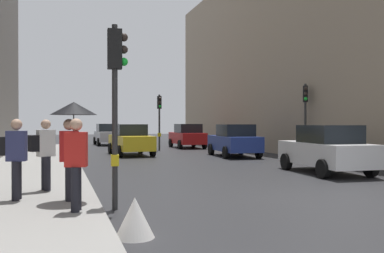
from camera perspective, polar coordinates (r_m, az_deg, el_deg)
The scene contains 16 objects.
ground_plane at distance 11.11m, azimuth 19.57°, elevation -9.09°, with size 120.00×120.00×0.00m, color #28282B.
sidewalk_kerb at distance 14.87m, azimuth -21.00°, elevation -6.35°, with size 3.48×40.00×0.16m, color gray.
building_facade_right at distance 30.58m, azimuth 19.94°, elevation 9.07°, with size 12.00×34.81×12.83m, color gray.
traffic_light_near_left at distance 9.18m, azimuth -10.21°, elevation 5.87°, with size 0.44×0.26×3.93m.
traffic_light_far_median at distance 28.12m, azimuth -4.41°, elevation 1.97°, with size 0.24×0.43×3.71m.
traffic_light_mid_street at distance 22.46m, azimuth 15.01°, elevation 2.54°, with size 0.36×0.45×3.85m.
car_yellow_taxi at distance 24.42m, azimuth -8.26°, elevation -1.77°, with size 2.24×4.31×1.76m.
car_silver_hatchback at distance 35.80m, azimuth -11.28°, elevation -1.05°, with size 2.12×4.25×1.76m.
car_blue_van at distance 23.25m, azimuth 5.70°, elevation -1.88°, with size 2.24×4.31×1.76m.
car_red_sedan at distance 31.07m, azimuth -0.64°, elevation -1.28°, with size 2.08×4.23×1.76m.
car_white_compact at distance 16.23m, azimuth 17.63°, elevation -2.94°, with size 2.24×4.31×1.76m.
pedestrian_with_umbrella at distance 9.55m, azimuth -15.81°, elevation 0.45°, with size 1.00×1.00×2.14m.
pedestrian_with_grey_backpack at distance 10.03m, azimuth -22.78°, elevation -3.44°, with size 0.64×0.38×1.77m.
pedestrian_with_black_backpack at distance 11.16m, azimuth -19.28°, elevation -3.04°, with size 0.66×0.46×1.77m.
pedestrian_in_red_jacket at distance 8.39m, azimuth -15.32°, elevation -4.41°, with size 0.45×0.35×1.77m.
warning_sign_triangle at distance 7.01m, azimuth -7.70°, elevation -12.04°, with size 0.64×0.64×0.65m, color silver.
Camera 1 is at (-6.61, -8.74, 1.85)m, focal length 39.65 mm.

